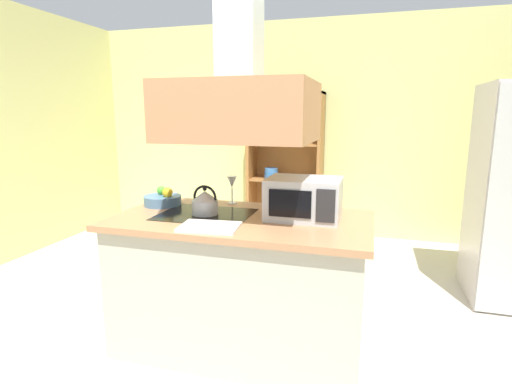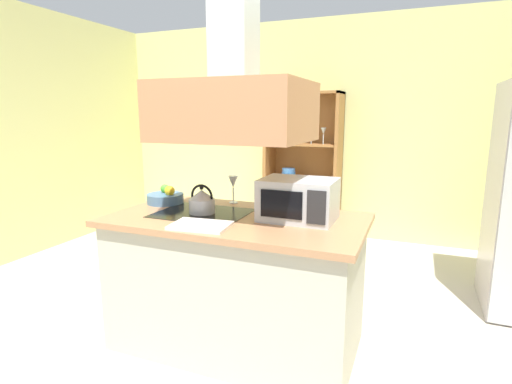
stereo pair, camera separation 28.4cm
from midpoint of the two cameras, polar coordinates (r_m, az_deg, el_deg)
ground_plane at (r=2.79m, az=0.13°, el=-22.82°), size 7.80×7.80×0.00m
wall_back at (r=5.22m, az=12.67°, el=8.62°), size 6.00×0.12×2.70m
kitchen_island at (r=2.73m, az=0.22°, el=-12.69°), size 1.66×0.89×0.90m
range_hood at (r=2.50m, az=0.24°, el=14.33°), size 0.90×0.70×1.31m
dish_cabinet at (r=5.12m, az=8.32°, el=2.62°), size 0.93×0.40×1.81m
kettle at (r=2.67m, az=-4.74°, el=-1.35°), size 0.17×0.17×0.20m
cutting_board at (r=2.37m, az=-4.55°, el=-4.83°), size 0.36×0.27×0.02m
microwave at (r=2.52m, az=9.29°, el=-1.09°), size 0.46×0.35×0.26m
wine_glass_on_counter at (r=2.96m, az=-0.55°, el=1.29°), size 0.08×0.08×0.21m
fruit_bowl at (r=3.02m, az=-10.20°, el=-0.80°), size 0.27×0.27×0.14m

